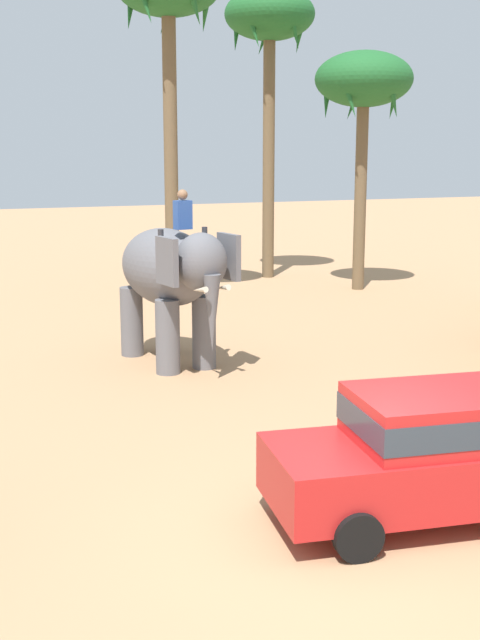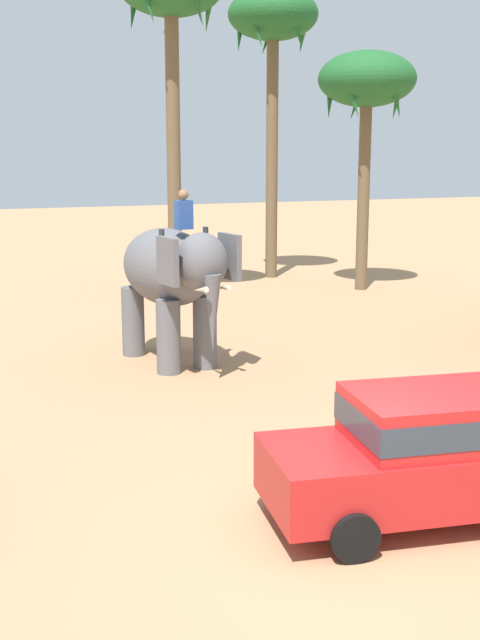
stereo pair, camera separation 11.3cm
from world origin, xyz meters
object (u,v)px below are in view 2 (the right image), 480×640
object	(u,v)px
palm_tree_behind_elephant	(273,26)
palm_tree_near_hut	(367,86)
palm_tree_left_of_road	(171,0)
elephant_with_mahout	(172,275)
car_sedan_foreground	(428,451)

from	to	relation	value
palm_tree_behind_elephant	palm_tree_near_hut	bearing A→B (deg)	-64.65
palm_tree_behind_elephant	palm_tree_left_of_road	xyz separation A→B (m)	(-4.65, -2.88, 0.13)
elephant_with_mahout	palm_tree_behind_elephant	bearing A→B (deg)	56.19
palm_tree_behind_elephant	elephant_with_mahout	bearing A→B (deg)	-123.81
car_sedan_foreground	palm_tree_near_hut	size ratio (longest dim) A/B	0.55
palm_tree_near_hut	palm_tree_behind_elephant	bearing A→B (deg)	115.35
car_sedan_foreground	elephant_with_mahout	distance (m)	8.88
palm_tree_behind_elephant	palm_tree_near_hut	distance (m)	4.61
car_sedan_foreground	elephant_with_mahout	world-z (taller)	elephant_with_mahout
car_sedan_foreground	palm_tree_behind_elephant	xyz separation A→B (m)	(6.56, 19.56, 8.02)
elephant_with_mahout	palm_tree_near_hut	xyz separation A→B (m)	(8.94, 7.12, 4.73)
elephant_with_mahout	car_sedan_foreground	bearing A→B (deg)	-85.74
car_sedan_foreground	palm_tree_near_hut	bearing A→B (deg)	62.48
palm_tree_near_hut	elephant_with_mahout	bearing A→B (deg)	-141.48
palm_tree_left_of_road	elephant_with_mahout	bearing A→B (deg)	-108.01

